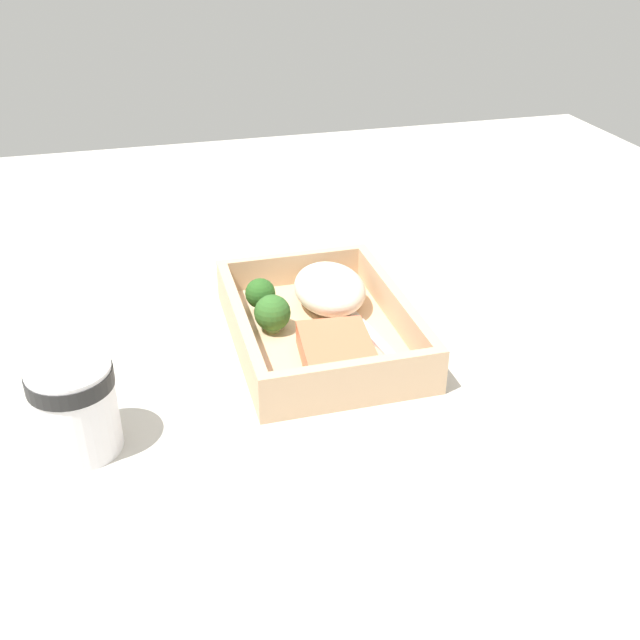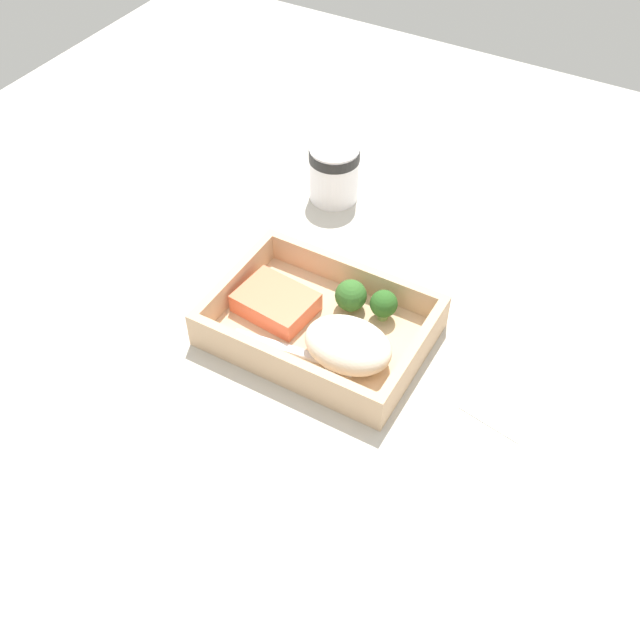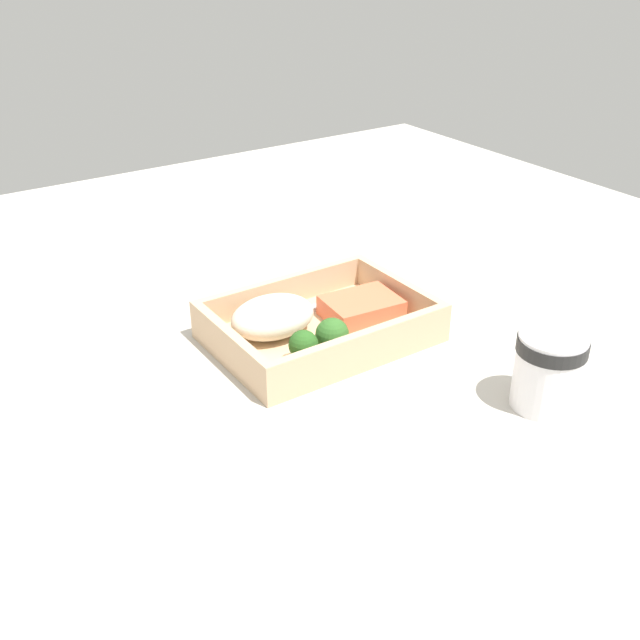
{
  "view_description": "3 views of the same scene",
  "coord_description": "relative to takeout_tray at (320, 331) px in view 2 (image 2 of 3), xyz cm",
  "views": [
    {
      "loc": [
        -69.15,
        18.78,
        43.96
      ],
      "look_at": [
        0.0,
        0.0,
        2.7
      ],
      "focal_mm": 42.0,
      "sensor_mm": 36.0,
      "label": 1
    },
    {
      "loc": [
        31.39,
        -55.07,
        69.9
      ],
      "look_at": [
        0.0,
        0.0,
        2.7
      ],
      "focal_mm": 42.0,
      "sensor_mm": 36.0,
      "label": 2
    },
    {
      "loc": [
        45.82,
        68.22,
        47.34
      ],
      "look_at": [
        0.0,
        0.0,
        2.7
      ],
      "focal_mm": 42.0,
      "sensor_mm": 36.0,
      "label": 3
    }
  ],
  "objects": [
    {
      "name": "salmon_fillet",
      "position": [
        -6.44,
        0.3,
        1.94
      ],
      "size": [
        10.08,
        8.07,
        2.67
      ],
      "primitive_type": "cube",
      "rotation": [
        0.0,
        0.0,
        -0.1
      ],
      "color": "#F46F49",
      "rests_on": "takeout_tray"
    },
    {
      "name": "ground_plane",
      "position": [
        0.0,
        0.0,
        -1.6
      ],
      "size": [
        160.0,
        160.0,
        2.0
      ],
      "primitive_type": "cube",
      "color": "beige"
    },
    {
      "name": "fork",
      "position": [
        0.25,
        -4.86,
        0.82
      ],
      "size": [
        15.88,
        3.69,
        0.44
      ],
      "color": "silver",
      "rests_on": "takeout_tray"
    },
    {
      "name": "paper_cup",
      "position": [
        -12.23,
        25.65,
        4.28
      ],
      "size": [
        7.49,
        7.49,
        8.73
      ],
      "color": "white",
      "rests_on": "ground_plane"
    },
    {
      "name": "receipt_slip",
      "position": [
        24.32,
        2.8,
        -0.48
      ],
      "size": [
        9.76,
        12.32,
        0.24
      ],
      "primitive_type": "cube",
      "rotation": [
        0.0,
        0.0,
        -0.18
      ],
      "color": "white",
      "rests_on": "ground_plane"
    },
    {
      "name": "broccoli_floret_2",
      "position": [
        5.99,
        5.49,
        3.03
      ],
      "size": [
        3.5,
        3.5,
        4.29
      ],
      "color": "#75A354",
      "rests_on": "takeout_tray"
    },
    {
      "name": "tray_rim",
      "position": [
        0.0,
        0.0,
        2.54
      ],
      "size": [
        26.48,
        18.96,
        3.88
      ],
      "color": "#D1AB84",
      "rests_on": "takeout_tray"
    },
    {
      "name": "takeout_tray",
      "position": [
        0.0,
        0.0,
        0.0
      ],
      "size": [
        26.48,
        18.96,
        1.2
      ],
      "primitive_type": "cube",
      "color": "#D1AB84",
      "rests_on": "ground_plane"
    },
    {
      "name": "mashed_potatoes",
      "position": [
        5.3,
        -2.61,
        2.99
      ],
      "size": [
        10.91,
        8.15,
        4.79
      ],
      "primitive_type": "ellipsoid",
      "color": "silver",
      "rests_on": "takeout_tray"
    },
    {
      "name": "broccoli_floret_1",
      "position": [
        1.62,
        5.01,
        2.8
      ],
      "size": [
        4.07,
        4.07,
        4.31
      ],
      "color": "#77A35D",
      "rests_on": "takeout_tray"
    }
  ]
}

